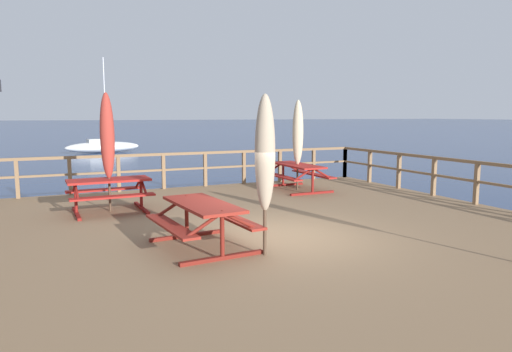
{
  "coord_description": "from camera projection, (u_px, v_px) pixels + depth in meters",
  "views": [
    {
      "loc": [
        -3.76,
        -7.42,
        3.06
      ],
      "look_at": [
        0.0,
        0.97,
        1.85
      ],
      "focal_mm": 32.46,
      "sensor_mm": 36.0,
      "label": 1
    }
  ],
  "objects": [
    {
      "name": "sailboat_distant",
      "position": [
        103.0,
        146.0,
        38.12
      ],
      "size": [
        6.19,
        2.57,
        7.72
      ],
      "color": "white",
      "rests_on": "ground"
    },
    {
      "name": "picnic_table_back_left",
      "position": [
        203.0,
        215.0,
        7.71
      ],
      "size": [
        1.56,
        2.0,
        0.78
      ],
      "color": "maroon",
      "rests_on": "wooden_deck"
    },
    {
      "name": "patio_umbrella_tall_back_right",
      "position": [
        265.0,
        154.0,
        7.17
      ],
      "size": [
        0.32,
        0.32,
        2.54
      ],
      "color": "#4C3828",
      "rests_on": "wooden_deck"
    },
    {
      "name": "patio_umbrella_tall_front",
      "position": [
        107.0,
        136.0,
        10.5
      ],
      "size": [
        0.32,
        0.32,
        2.72
      ],
      "color": "#4C3828",
      "rests_on": "wooden_deck"
    },
    {
      "name": "wooden_deck",
      "position": [
        277.0,
        258.0,
        8.58
      ],
      "size": [
        12.08,
        12.92,
        0.85
      ],
      "primitive_type": "cube",
      "color": "#846647",
      "rests_on": "ground"
    },
    {
      "name": "railing_waterside_far",
      "position": [
        185.0,
        164.0,
        14.14
      ],
      "size": [
        11.88,
        0.1,
        1.09
      ],
      "color": "brown",
      "rests_on": "wooden_deck"
    },
    {
      "name": "picnic_table_mid_centre",
      "position": [
        109.0,
        188.0,
        10.58
      ],
      "size": [
        1.85,
        1.45,
        0.78
      ],
      "color": "maroon",
      "rests_on": "wooden_deck"
    },
    {
      "name": "ground_plane",
      "position": [
        277.0,
        280.0,
        8.64
      ],
      "size": [
        600.0,
        600.0,
        0.0
      ],
      "primitive_type": "plane",
      "color": "navy"
    },
    {
      "name": "railing_side_right",
      "position": [
        502.0,
        179.0,
        10.82
      ],
      "size": [
        0.1,
        12.72,
        1.09
      ],
      "color": "brown",
      "rests_on": "wooden_deck"
    },
    {
      "name": "patio_umbrella_tall_back_left",
      "position": [
        298.0,
        133.0,
        13.63
      ],
      "size": [
        0.32,
        0.32,
        2.66
      ],
      "color": "#4C3828",
      "rests_on": "wooden_deck"
    },
    {
      "name": "picnic_table_front_right",
      "position": [
        297.0,
        171.0,
        13.74
      ],
      "size": [
        1.44,
        2.12,
        0.78
      ],
      "color": "maroon",
      "rests_on": "wooden_deck"
    }
  ]
}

